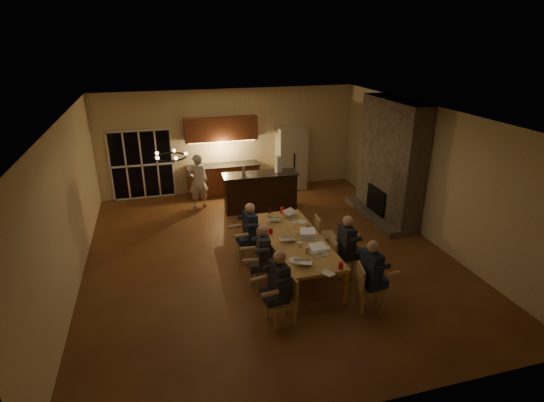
{
  "coord_description": "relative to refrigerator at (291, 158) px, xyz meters",
  "views": [
    {
      "loc": [
        -2.24,
        -8.34,
        4.76
      ],
      "look_at": [
        0.19,
        0.3,
        1.18
      ],
      "focal_mm": 28.0,
      "sensor_mm": 36.0,
      "label": 1
    }
  ],
  "objects": [
    {
      "name": "person_left_far",
      "position": [
        -2.34,
        -4.34,
        -0.31
      ],
      "size": [
        0.65,
        0.65,
        1.38
      ],
      "primitive_type": null,
      "rotation": [
        0.0,
        0.0,
        -1.48
      ],
      "color": "#1B2D43",
      "rests_on": "ground"
    },
    {
      "name": "plate_near",
      "position": [
        -1.1,
        -5.56,
        -0.24
      ],
      "size": [
        0.22,
        0.22,
        0.02
      ],
      "primitive_type": "cylinder",
      "color": "white",
      "rests_on": "dining_table"
    },
    {
      "name": "chair_right_mid",
      "position": [
        -0.68,
        -5.48,
        -0.55
      ],
      "size": [
        0.47,
        0.47,
        0.89
      ],
      "primitive_type": null,
      "rotation": [
        0.0,
        0.0,
        1.51
      ],
      "color": "tan",
      "rests_on": "ground"
    },
    {
      "name": "right_wall",
      "position": [
        2.12,
        -4.15,
        0.6
      ],
      "size": [
        0.04,
        9.0,
        3.2
      ],
      "primitive_type": "cube",
      "color": "beige",
      "rests_on": "ground"
    },
    {
      "name": "person_left_mid",
      "position": [
        -2.34,
        -5.47,
        -0.31
      ],
      "size": [
        0.65,
        0.65,
        1.38
      ],
      "primitive_type": null,
      "rotation": [
        0.0,
        0.0,
        -1.67
      ],
      "color": "#32373B",
      "rests_on": "ground"
    },
    {
      "name": "laptop_b",
      "position": [
        -1.29,
        -5.77,
        -0.14
      ],
      "size": [
        0.34,
        0.3,
        0.23
      ],
      "primitive_type": null,
      "rotation": [
        0.0,
        0.0,
        0.06
      ],
      "color": "silver",
      "rests_on": "dining_table"
    },
    {
      "name": "left_wall",
      "position": [
        -5.92,
        -4.15,
        0.6
      ],
      "size": [
        0.04,
        9.0,
        3.2
      ],
      "primitive_type": "cube",
      "color": "beige",
      "rests_on": "ground"
    },
    {
      "name": "laptop_e",
      "position": [
        -1.68,
        -3.96,
        -0.14
      ],
      "size": [
        0.4,
        0.38,
        0.23
      ],
      "primitive_type": null,
      "rotation": [
        0.0,
        0.0,
        2.76
      ],
      "color": "silver",
      "rests_on": "dining_table"
    },
    {
      "name": "laptop_a",
      "position": [
        -1.7,
        -5.97,
        -0.14
      ],
      "size": [
        0.41,
        0.39,
        0.23
      ],
      "primitive_type": null,
      "rotation": [
        0.0,
        0.0,
        2.72
      ],
      "color": "silver",
      "rests_on": "dining_table"
    },
    {
      "name": "can_cola",
      "position": [
        -1.69,
        -3.54,
        -0.19
      ],
      "size": [
        0.07,
        0.07,
        0.12
      ],
      "primitive_type": "cylinder",
      "color": "#3F0F0C",
      "rests_on": "dining_table"
    },
    {
      "name": "dining_table",
      "position": [
        -1.5,
        -4.98,
        -0.62
      ],
      "size": [
        1.1,
        2.95,
        0.75
      ],
      "primitive_type": "cube",
      "color": "tan",
      "rests_on": "ground"
    },
    {
      "name": "chair_left_far",
      "position": [
        -2.37,
        -4.3,
        -0.55
      ],
      "size": [
        0.56,
        0.56,
        0.89
      ],
      "primitive_type": null,
      "rotation": [
        0.0,
        0.0,
        -1.9
      ],
      "color": "tan",
      "rests_on": "ground"
    },
    {
      "name": "fireplace",
      "position": [
        1.8,
        -2.95,
        0.6
      ],
      "size": [
        0.58,
        2.5,
        3.2
      ],
      "primitive_type": "cube",
      "color": "#63574E",
      "rests_on": "ground"
    },
    {
      "name": "laptop_c",
      "position": [
        -1.7,
        -4.98,
        -0.14
      ],
      "size": [
        0.35,
        0.32,
        0.23
      ],
      "primitive_type": null,
      "rotation": [
        0.0,
        0.0,
        3.02
      ],
      "color": "silver",
      "rests_on": "dining_table"
    },
    {
      "name": "chair_left_near",
      "position": [
        -2.32,
        -6.61,
        -0.55
      ],
      "size": [
        0.5,
        0.5,
        0.89
      ],
      "primitive_type": null,
      "rotation": [
        0.0,
        0.0,
        -1.43
      ],
      "color": "tan",
      "rests_on": "ground"
    },
    {
      "name": "mug_back",
      "position": [
        -1.87,
        -4.14,
        -0.2
      ],
      "size": [
        0.08,
        0.08,
        0.1
      ],
      "primitive_type": "cylinder",
      "color": "white",
      "rests_on": "dining_table"
    },
    {
      "name": "kitchenette",
      "position": [
        -2.2,
        0.05,
        0.2
      ],
      "size": [
        2.24,
        0.68,
        2.4
      ],
      "primitive_type": null,
      "color": "brown",
      "rests_on": "ground"
    },
    {
      "name": "laptop_f",
      "position": [
        -1.24,
        -3.96,
        -0.14
      ],
      "size": [
        0.42,
        0.41,
        0.23
      ],
      "primitive_type": null,
      "rotation": [
        0.0,
        0.0,
        0.56
      ],
      "color": "silver",
      "rests_on": "dining_table"
    },
    {
      "name": "plate_far",
      "position": [
        -1.12,
        -4.26,
        -0.24
      ],
      "size": [
        0.23,
        0.23,
        0.02
      ],
      "primitive_type": "cylinder",
      "color": "white",
      "rests_on": "dining_table"
    },
    {
      "name": "french_doors",
      "position": [
        -4.6,
        0.32,
        0.05
      ],
      "size": [
        1.86,
        0.08,
        2.1
      ],
      "primitive_type": "cube",
      "color": "black",
      "rests_on": "ground"
    },
    {
      "name": "redcup_mid",
      "position": [
        -1.96,
        -4.63,
        -0.19
      ],
      "size": [
        0.08,
        0.08,
        0.12
      ],
      "primitive_type": "cylinder",
      "color": "red",
      "rests_on": "dining_table"
    },
    {
      "name": "person_left_near",
      "position": [
        -2.34,
        -6.54,
        -0.31
      ],
      "size": [
        0.68,
        0.68,
        1.38
      ],
      "primitive_type": null,
      "rotation": [
        0.0,
        0.0,
        -1.42
      ],
      "color": "#23272D",
      "rests_on": "ground"
    },
    {
      "name": "person_right_mid",
      "position": [
        -0.61,
        -5.52,
        -0.31
      ],
      "size": [
        0.61,
        0.61,
        1.38
      ],
      "primitive_type": null,
      "rotation": [
        0.0,
        0.0,
        1.59
      ],
      "color": "#23272D",
      "rests_on": "ground"
    },
    {
      "name": "bar_blender",
      "position": [
        -0.87,
        -1.5,
        0.3
      ],
      "size": [
        0.17,
        0.17,
        0.45
      ],
      "primitive_type": "cube",
      "rotation": [
        0.0,
        0.0,
        0.2
      ],
      "color": "silver",
      "rests_on": "bar_island"
    },
    {
      "name": "chair_left_mid",
      "position": [
        -2.34,
        -5.42,
        -0.55
      ],
      "size": [
        0.47,
        0.47,
        0.89
      ],
      "primitive_type": null,
      "rotation": [
        0.0,
        0.0,
        -1.5
      ],
      "color": "tan",
      "rests_on": "ground"
    },
    {
      "name": "bar_island",
      "position": [
        -1.41,
        -1.53,
        -0.46
      ],
      "size": [
        2.13,
        0.76,
        1.08
      ],
      "primitive_type": "cube",
      "rotation": [
        0.0,
        0.0,
        -0.04
      ],
      "color": "black",
      "rests_on": "ground"
    },
    {
      "name": "redcup_far",
      "position": [
        -1.39,
        -3.59,
        -0.19
      ],
      "size": [
        0.1,
        0.1,
        0.12
      ],
      "primitive_type": "cylinder",
      "color": "red",
      "rests_on": "dining_table"
    },
    {
      "name": "ceiling",
      "position": [
        -1.9,
        -4.15,
        2.22
      ],
      "size": [
        8.0,
        9.0,
        0.04
      ],
      "primitive_type": "cube",
      "color": "white",
      "rests_on": "back_wall"
    },
    {
      "name": "chair_right_far",
      "position": [
        -0.6,
        -4.42,
        -0.55
      ],
      "size": [
        0.5,
        0.5,
        0.89
      ],
      "primitive_type": null,
      "rotation": [
        0.0,
        0.0,
        1.43
      ],
      "color": "tan",
      "rests_on": "ground"
    },
    {
      "name": "can_right",
      "position": [
        -1.14,
        -4.67,
        -0.19
      ],
      "size": [
        0.07,
        0.07,
        0.12
      ],
      "primitive_type": "cylinder",
      "color": "#B2B2B7",
      "rests_on": "dining_table"
    },
    {
      "name": "laptop_d",
      "position": [
        -1.27,
        -5.06,
        -0.14
      ],
      "size": [
        0.38,
        0.35,
        0.23
      ],
      "primitive_type": null,
      "rotation": [
        0.0,
        0.0,
        -0.23
      ],
      "color": "silver",
      "rests_on": "dining_table"
    },
    {
      "name": "can_silver",
      "position": [
        -1.51,
        -5.64,
        -0.19
      ],
      "size": [
        0.07,
        0.07,
        0.12
      ],
      "primitive_type": "cylinder",
      "color": "#B2B2B7",
      "rests_on": "dining_table"
    },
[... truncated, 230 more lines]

